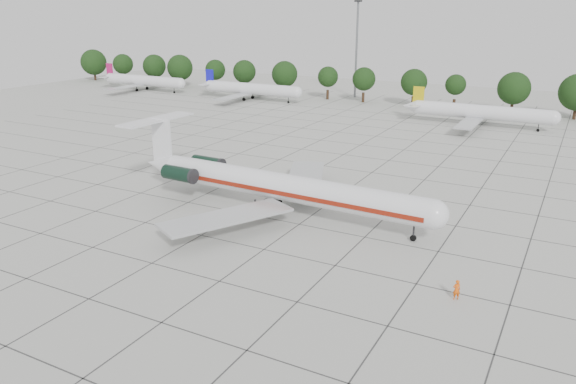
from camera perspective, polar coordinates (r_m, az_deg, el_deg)
name	(u,v)px	position (r m, az deg, el deg)	size (l,w,h in m)	color
ground	(299,224)	(64.68, 1.16, -3.30)	(260.00, 260.00, 0.00)	#B8B9B1
apron_joints	(349,189)	(77.56, 6.23, 0.33)	(170.00, 170.00, 0.02)	#383838
main_airliner	(271,184)	(67.63, -1.75, 0.78)	(41.74, 32.77, 9.78)	silver
ground_crew	(457,290)	(50.58, 16.75, -9.48)	(0.66, 0.44, 1.82)	#F75B0E
bg_airliner_a	(143,81)	(174.57, -14.48, 10.89)	(28.24, 27.20, 7.40)	silver
bg_airliner_b	(251,89)	(152.14, -3.81, 10.39)	(28.24, 27.20, 7.40)	silver
bg_airliner_c	(480,112)	(124.25, 18.96, 7.65)	(28.24, 27.20, 7.40)	silver
tree_line	(414,82)	(145.05, 12.68, 10.83)	(249.86, 8.44, 10.22)	#332114
floodlight_mast	(357,44)	(156.73, 6.99, 14.71)	(1.60, 1.60, 25.45)	slate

